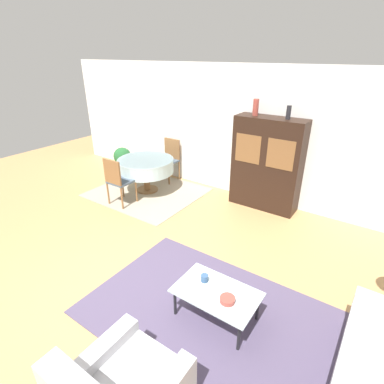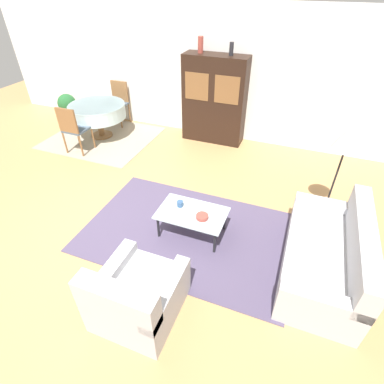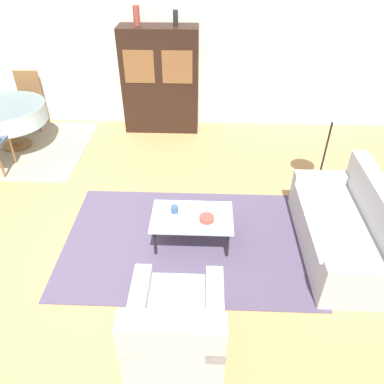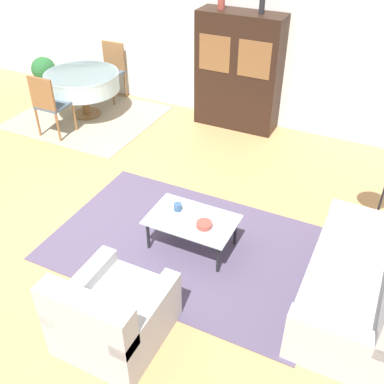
{
  "view_description": "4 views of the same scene",
  "coord_description": "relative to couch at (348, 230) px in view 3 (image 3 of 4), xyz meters",
  "views": [
    {
      "loc": [
        2.54,
        -1.99,
        2.89
      ],
      "look_at": [
        0.2,
        1.4,
        0.95
      ],
      "focal_mm": 28.0,
      "sensor_mm": 36.0,
      "label": 1
    },
    {
      "loc": [
        2.45,
        -2.65,
        3.12
      ],
      "look_at": [
        1.29,
        0.32,
        0.75
      ],
      "focal_mm": 28.0,
      "sensor_mm": 36.0,
      "label": 2
    },
    {
      "loc": [
        1.42,
        -3.03,
        3.25
      ],
      "look_at": [
        1.29,
        0.32,
        0.75
      ],
      "focal_mm": 35.0,
      "sensor_mm": 36.0,
      "label": 3
    },
    {
      "loc": [
        2.95,
        -3.07,
        3.45
      ],
      "look_at": [
        1.29,
        0.32,
        0.75
      ],
      "focal_mm": 42.0,
      "sensor_mm": 36.0,
      "label": 4
    }
  ],
  "objects": [
    {
      "name": "area_rug",
      "position": [
        -1.86,
        0.06,
        -0.3
      ],
      "size": [
        3.02,
        1.97,
        0.01
      ],
      "color": "#4C425B",
      "rests_on": "ground_plane"
    },
    {
      "name": "coffee_table",
      "position": [
        -1.81,
        0.07,
        0.05
      ],
      "size": [
        0.96,
        0.61,
        0.38
      ],
      "color": "black",
      "rests_on": "area_rug"
    },
    {
      "name": "dining_chair_far",
      "position": [
        -4.93,
        3.14,
        0.27
      ],
      "size": [
        0.44,
        0.44,
        0.99
      ],
      "rotation": [
        0.0,
        0.0,
        3.14
      ],
      "color": "brown",
      "rests_on": "dining_rug"
    },
    {
      "name": "bowl",
      "position": [
        -1.64,
        0.01,
        0.12
      ],
      "size": [
        0.17,
        0.17,
        0.06
      ],
      "color": "#9E4238",
      "rests_on": "coffee_table"
    },
    {
      "name": "dining_rug",
      "position": [
        -4.87,
        2.22,
        -0.3
      ],
      "size": [
        2.28,
        2.0,
        0.01
      ],
      "color": "gray",
      "rests_on": "ground_plane"
    },
    {
      "name": "wall_back",
      "position": [
        -3.1,
        3.38,
        1.05
      ],
      "size": [
        10.0,
        0.06,
        2.7
      ],
      "color": "white",
      "rests_on": "ground_plane"
    },
    {
      "name": "display_cabinet",
      "position": [
        -2.48,
        3.1,
        0.6
      ],
      "size": [
        1.32,
        0.46,
        1.81
      ],
      "color": "black",
      "rests_on": "ground_plane"
    },
    {
      "name": "vase_tall",
      "position": [
        -2.81,
        3.1,
        1.65
      ],
      "size": [
        0.11,
        0.11,
        0.3
      ],
      "color": "#9E4238",
      "rests_on": "display_cabinet"
    },
    {
      "name": "ground_plane",
      "position": [
        -3.1,
        -0.25,
        -0.3
      ],
      "size": [
        14.0,
        14.0,
        0.0
      ],
      "primitive_type": "plane",
      "color": "tan"
    },
    {
      "name": "dining_table",
      "position": [
        -4.93,
        2.3,
        0.3
      ],
      "size": [
        1.23,
        1.23,
        0.75
      ],
      "color": "brown",
      "rests_on": "dining_rug"
    },
    {
      "name": "couch",
      "position": [
        0.0,
        0.0,
        0.0
      ],
      "size": [
        0.88,
        1.77,
        0.86
      ],
      "rotation": [
        0.0,
        0.0,
        1.57
      ],
      "color": "#B2B2B7",
      "rests_on": "ground_plane"
    },
    {
      "name": "cup",
      "position": [
        -2.02,
        0.15,
        0.13
      ],
      "size": [
        0.09,
        0.09,
        0.09
      ],
      "color": "#33517A",
      "rests_on": "coffee_table"
    },
    {
      "name": "floor_lamp",
      "position": [
        -0.02,
        1.26,
        0.97
      ],
      "size": [
        0.38,
        0.38,
        1.51
      ],
      "color": "black",
      "rests_on": "ground_plane"
    },
    {
      "name": "armchair",
      "position": [
        -1.9,
        -1.34,
        -0.0
      ],
      "size": [
        0.84,
        0.91,
        0.83
      ],
      "color": "#B2B2B7",
      "rests_on": "ground_plane"
    },
    {
      "name": "vase_short",
      "position": [
        -2.19,
        3.1,
        1.62
      ],
      "size": [
        0.08,
        0.08,
        0.24
      ],
      "color": "#232328",
      "rests_on": "display_cabinet"
    }
  ]
}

